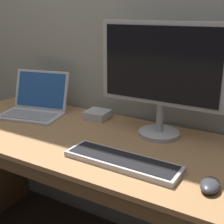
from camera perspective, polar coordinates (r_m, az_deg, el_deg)
The scene contains 6 objects.
desk at distance 1.55m, azimuth -3.51°, elevation -13.28°, with size 1.69×0.67×0.74m.
laptop_silver at distance 1.80m, azimuth -13.93°, elevation 1.53°, with size 0.39×0.35×0.23m.
external_monitor at distance 1.37m, azimuth 8.97°, elevation 7.30°, with size 0.57×0.19×0.52m.
wired_keyboard at distance 1.20m, azimuth 1.87°, elevation -9.00°, with size 0.46×0.14×0.02m.
computer_mouse at distance 1.09m, azimuth 17.62°, elevation -12.70°, with size 0.06×0.10×0.03m, color #38383D.
external_drive_box at distance 1.67m, azimuth -2.66°, elevation -0.51°, with size 0.12×0.12×0.04m, color silver.
Camera 1 is at (0.75, -1.09, 1.30)m, focal length 49.69 mm.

